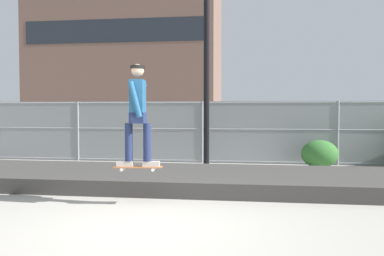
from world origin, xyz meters
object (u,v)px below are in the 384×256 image
(skateboard, at_px, (138,167))
(parked_car_near, at_px, (83,130))
(shrub_left, at_px, (320,154))
(street_lamp, at_px, (207,25))
(parked_car_mid, at_px, (233,130))
(skater, at_px, (138,109))

(skateboard, height_order, parked_car_near, parked_car_near)
(skateboard, distance_m, shrub_left, 6.32)
(street_lamp, bearing_deg, parked_car_mid, 82.02)
(parked_car_mid, bearing_deg, shrub_left, -56.29)
(street_lamp, relative_size, parked_car_mid, 1.38)
(street_lamp, bearing_deg, shrub_left, 4.32)
(parked_car_mid, bearing_deg, street_lamp, -97.98)
(parked_car_near, relative_size, shrub_left, 4.42)
(street_lamp, xyz_separation_m, shrub_left, (3.09, 0.23, -3.55))
(skater, distance_m, parked_car_near, 9.66)
(street_lamp, relative_size, parked_car_near, 1.42)
(street_lamp, bearing_deg, skater, -97.12)
(skateboard, relative_size, parked_car_near, 0.18)
(shrub_left, bearing_deg, skater, -125.92)
(skater, distance_m, street_lamp, 5.43)
(street_lamp, distance_m, parked_car_mid, 5.11)
(skater, distance_m, parked_car_mid, 9.01)
(parked_car_near, relative_size, parked_car_mid, 0.97)
(street_lamp, distance_m, shrub_left, 4.71)
(skateboard, bearing_deg, parked_car_mid, 82.49)
(skater, xyz_separation_m, shrub_left, (3.70, 5.11, -1.23))
(skater, bearing_deg, shrub_left, 54.08)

